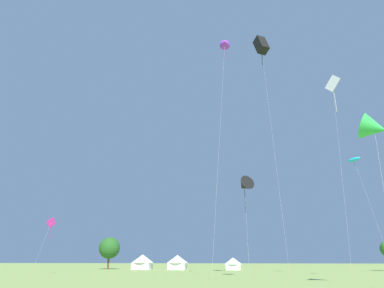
{
  "coord_description": "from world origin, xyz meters",
  "views": [
    {
      "loc": [
        5.02,
        -2.31,
        2.07
      ],
      "look_at": [
        0.0,
        32.0,
        13.92
      ],
      "focal_mm": 31.67,
      "sensor_mm": 36.0,
      "label": 1
    }
  ],
  "objects_px": {
    "kite_cyan_parafoil": "(354,160)",
    "kite_magenta_diamond": "(51,224)",
    "festival_tent_right": "(143,261)",
    "festival_tent_left": "(177,262)",
    "kite_black_delta": "(244,185)",
    "kite_purple_delta": "(225,44)",
    "kite_black_box": "(261,45)",
    "festival_tent_center": "(233,263)",
    "kite_white_diamond": "(333,86)",
    "kite_green_delta": "(374,128)",
    "tree_distant_left": "(109,248)"
  },
  "relations": [
    {
      "from": "kite_purple_delta",
      "to": "festival_tent_center",
      "type": "distance_m",
      "value": 45.36
    },
    {
      "from": "festival_tent_left",
      "to": "tree_distant_left",
      "type": "distance_m",
      "value": 16.51
    },
    {
      "from": "kite_black_box",
      "to": "kite_purple_delta",
      "type": "bearing_deg",
      "value": -149.17
    },
    {
      "from": "festival_tent_left",
      "to": "kite_cyan_parafoil",
      "type": "bearing_deg",
      "value": -45.9
    },
    {
      "from": "kite_magenta_diamond",
      "to": "tree_distant_left",
      "type": "relative_size",
      "value": 1.2
    },
    {
      "from": "kite_green_delta",
      "to": "festival_tent_center",
      "type": "xyz_separation_m",
      "value": [
        -14.04,
        45.75,
        -11.53
      ]
    },
    {
      "from": "kite_purple_delta",
      "to": "kite_magenta_diamond",
      "type": "xyz_separation_m",
      "value": [
        -28.14,
        9.32,
        -23.43
      ]
    },
    {
      "from": "kite_magenta_diamond",
      "to": "festival_tent_left",
      "type": "bearing_deg",
      "value": 58.79
    },
    {
      "from": "kite_cyan_parafoil",
      "to": "festival_tent_left",
      "type": "relative_size",
      "value": 3.24
    },
    {
      "from": "kite_black_box",
      "to": "kite_magenta_diamond",
      "type": "distance_m",
      "value": 42.04
    },
    {
      "from": "festival_tent_center",
      "to": "tree_distant_left",
      "type": "distance_m",
      "value": 28.19
    },
    {
      "from": "kite_magenta_diamond",
      "to": "festival_tent_center",
      "type": "height_order",
      "value": "kite_magenta_diamond"
    },
    {
      "from": "kite_white_diamond",
      "to": "tree_distant_left",
      "type": "relative_size",
      "value": 4.03
    },
    {
      "from": "kite_black_box",
      "to": "kite_magenta_diamond",
      "type": "bearing_deg",
      "value": 169.51
    },
    {
      "from": "kite_cyan_parafoil",
      "to": "kite_green_delta",
      "type": "height_order",
      "value": "kite_cyan_parafoil"
    },
    {
      "from": "kite_black_delta",
      "to": "kite_purple_delta",
      "type": "relative_size",
      "value": 0.39
    },
    {
      "from": "festival_tent_left",
      "to": "festival_tent_right",
      "type": "bearing_deg",
      "value": 180.0
    },
    {
      "from": "festival_tent_left",
      "to": "kite_purple_delta",
      "type": "bearing_deg",
      "value": -69.58
    },
    {
      "from": "kite_green_delta",
      "to": "kite_black_box",
      "type": "bearing_deg",
      "value": 118.32
    },
    {
      "from": "kite_purple_delta",
      "to": "kite_magenta_diamond",
      "type": "height_order",
      "value": "kite_purple_delta"
    },
    {
      "from": "kite_black_delta",
      "to": "kite_magenta_diamond",
      "type": "bearing_deg",
      "value": 169.26
    },
    {
      "from": "tree_distant_left",
      "to": "festival_tent_center",
      "type": "bearing_deg",
      "value": -3.82
    },
    {
      "from": "kite_black_box",
      "to": "kite_cyan_parafoil",
      "type": "relative_size",
      "value": 2.27
    },
    {
      "from": "kite_magenta_diamond",
      "to": "festival_tent_right",
      "type": "relative_size",
      "value": 1.75
    },
    {
      "from": "kite_purple_delta",
      "to": "festival_tent_right",
      "type": "bearing_deg",
      "value": 120.74
    },
    {
      "from": "kite_white_diamond",
      "to": "festival_tent_right",
      "type": "relative_size",
      "value": 5.86
    },
    {
      "from": "kite_black_box",
      "to": "kite_green_delta",
      "type": "bearing_deg",
      "value": -61.68
    },
    {
      "from": "kite_black_delta",
      "to": "kite_cyan_parafoil",
      "type": "distance_m",
      "value": 14.74
    },
    {
      "from": "kite_white_diamond",
      "to": "kite_purple_delta",
      "type": "bearing_deg",
      "value": -159.53
    },
    {
      "from": "kite_green_delta",
      "to": "kite_magenta_diamond",
      "type": "distance_m",
      "value": 46.3
    },
    {
      "from": "festival_tent_left",
      "to": "festival_tent_center",
      "type": "xyz_separation_m",
      "value": [
        11.8,
        0.0,
        -0.3
      ]
    },
    {
      "from": "festival_tent_right",
      "to": "festival_tent_left",
      "type": "distance_m",
      "value": 7.68
    },
    {
      "from": "kite_black_box",
      "to": "kite_white_diamond",
      "type": "bearing_deg",
      "value": 14.33
    },
    {
      "from": "festival_tent_left",
      "to": "tree_distant_left",
      "type": "relative_size",
      "value": 0.66
    },
    {
      "from": "kite_purple_delta",
      "to": "kite_white_diamond",
      "type": "xyz_separation_m",
      "value": [
        15.21,
        5.68,
        -4.74
      ]
    },
    {
      "from": "kite_black_delta",
      "to": "festival_tent_left",
      "type": "distance_m",
      "value": 35.5
    },
    {
      "from": "kite_magenta_diamond",
      "to": "festival_tent_center",
      "type": "bearing_deg",
      "value": 42.96
    },
    {
      "from": "kite_black_delta",
      "to": "festival_tent_center",
      "type": "height_order",
      "value": "kite_black_delta"
    },
    {
      "from": "kite_black_delta",
      "to": "kite_green_delta",
      "type": "relative_size",
      "value": 0.87
    },
    {
      "from": "kite_black_box",
      "to": "kite_cyan_parafoil",
      "type": "xyz_separation_m",
      "value": [
        10.87,
        1.5,
        -17.67
      ]
    },
    {
      "from": "tree_distant_left",
      "to": "kite_green_delta",
      "type": "bearing_deg",
      "value": -48.59
    },
    {
      "from": "kite_white_diamond",
      "to": "festival_tent_center",
      "type": "bearing_deg",
      "value": 119.41
    },
    {
      "from": "kite_cyan_parafoil",
      "to": "festival_tent_center",
      "type": "height_order",
      "value": "kite_cyan_parafoil"
    },
    {
      "from": "kite_purple_delta",
      "to": "kite_magenta_diamond",
      "type": "bearing_deg",
      "value": 161.68
    },
    {
      "from": "kite_purple_delta",
      "to": "tree_distant_left",
      "type": "relative_size",
      "value": 4.57
    },
    {
      "from": "kite_purple_delta",
      "to": "kite_white_diamond",
      "type": "bearing_deg",
      "value": 20.47
    },
    {
      "from": "kite_white_diamond",
      "to": "kite_magenta_diamond",
      "type": "height_order",
      "value": "kite_white_diamond"
    },
    {
      "from": "kite_black_box",
      "to": "tree_distant_left",
      "type": "relative_size",
      "value": 4.87
    },
    {
      "from": "kite_cyan_parafoil",
      "to": "kite_magenta_diamond",
      "type": "bearing_deg",
      "value": 173.96
    },
    {
      "from": "kite_green_delta",
      "to": "kite_magenta_diamond",
      "type": "height_order",
      "value": "kite_green_delta"
    }
  ]
}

